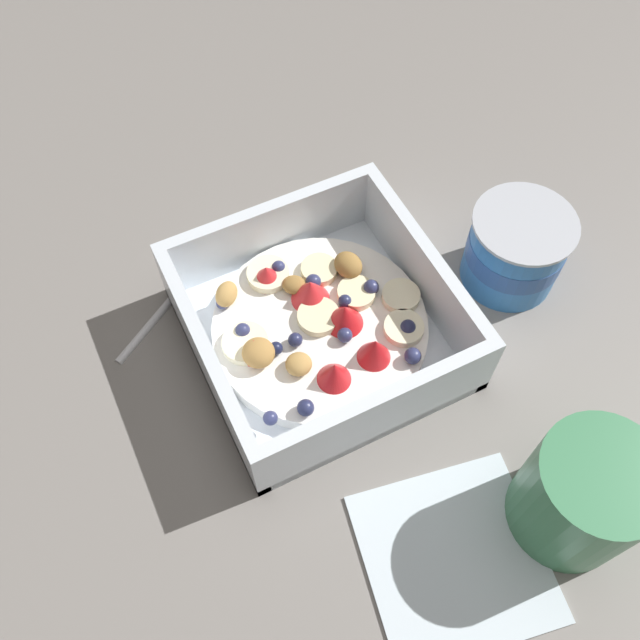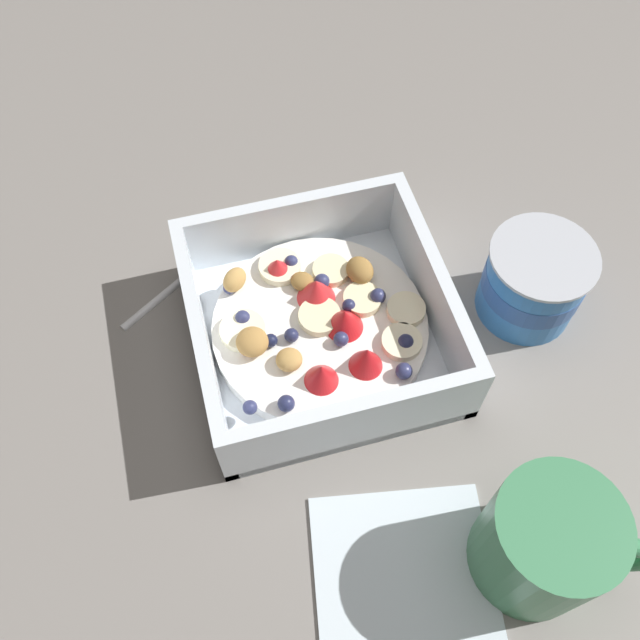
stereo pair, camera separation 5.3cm
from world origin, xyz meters
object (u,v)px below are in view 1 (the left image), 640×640
(fruit_bowl, at_px, (319,325))
(folded_napkin, at_px, (454,557))
(yogurt_cup, at_px, (515,249))
(coffee_mug, at_px, (586,495))
(spoon, at_px, (208,253))

(fruit_bowl, bearing_deg, folded_napkin, 1.78)
(yogurt_cup, relative_size, coffee_mug, 0.79)
(yogurt_cup, distance_m, coffee_mug, 0.21)
(fruit_bowl, distance_m, spoon, 0.13)
(yogurt_cup, distance_m, folded_napkin, 0.25)
(spoon, height_order, folded_napkin, spoon)
(spoon, distance_m, yogurt_cup, 0.26)
(yogurt_cup, bearing_deg, coffee_mug, -22.92)
(fruit_bowl, xyz_separation_m, coffee_mug, (0.20, 0.09, 0.02))
(folded_napkin, bearing_deg, fruit_bowl, -178.22)
(fruit_bowl, relative_size, yogurt_cup, 2.32)
(spoon, bearing_deg, fruit_bowl, 23.05)
(folded_napkin, bearing_deg, coffee_mug, 83.79)
(fruit_bowl, bearing_deg, spoon, -156.95)
(spoon, bearing_deg, folded_napkin, 10.19)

